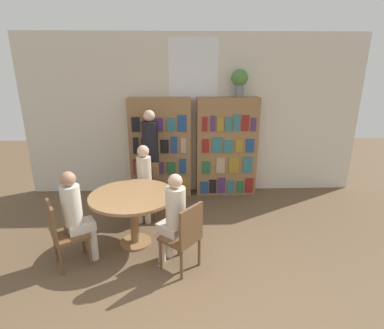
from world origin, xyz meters
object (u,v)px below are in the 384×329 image
at_px(seated_reader_left, 144,179).
at_px(seated_reader_right, 173,215).
at_px(reading_table, 133,203).
at_px(chair_left_side, 147,187).
at_px(flower_vase, 240,80).
at_px(chair_far_side, 185,234).
at_px(seated_reader_back, 77,213).
at_px(bookshelf_left, 161,148).
at_px(chair_near_camera, 63,231).
at_px(librarian_standing, 151,149).
at_px(bookshelf_right, 227,147).

distance_m(seated_reader_left, seated_reader_right, 1.32).
distance_m(reading_table, chair_left_side, 0.93).
relative_size(flower_vase, reading_table, 0.42).
xyz_separation_m(chair_far_side, seated_reader_back, (-1.33, 0.22, 0.20)).
distance_m(flower_vase, chair_left_side, 2.51).
xyz_separation_m(flower_vase, seated_reader_right, (-1.16, -2.27, -1.50)).
distance_m(flower_vase, seated_reader_left, 2.46).
distance_m(flower_vase, reading_table, 2.93).
xyz_separation_m(flower_vase, seated_reader_back, (-2.35, -2.16, -1.50)).
distance_m(bookshelf_left, seated_reader_right, 2.29).
bearing_deg(seated_reader_right, bookshelf_left, 48.20).
height_order(seated_reader_left, seated_reader_right, seated_reader_left).
bearing_deg(chair_near_camera, bookshelf_left, 123.75).
distance_m(chair_far_side, seated_reader_left, 1.50).
bearing_deg(flower_vase, librarian_standing, -162.34).
height_order(chair_near_camera, seated_reader_left, seated_reader_left).
bearing_deg(reading_table, chair_far_side, -40.88).
bearing_deg(chair_near_camera, chair_left_side, 117.00).
height_order(flower_vase, seated_reader_back, flower_vase).
bearing_deg(seated_reader_back, seated_reader_right, 53.96).
bearing_deg(flower_vase, reading_table, -133.99).
distance_m(flower_vase, chair_far_side, 3.10).
distance_m(bookshelf_right, chair_left_side, 1.75).
distance_m(chair_far_side, seated_reader_back, 1.36).
bearing_deg(seated_reader_left, seated_reader_right, 117.02).
bearing_deg(chair_left_side, flower_vase, -147.39).
bearing_deg(flower_vase, bookshelf_left, -179.81).
relative_size(chair_far_side, librarian_standing, 0.51).
xyz_separation_m(reading_table, chair_left_side, (0.08, 0.92, -0.14)).
xyz_separation_m(reading_table, seated_reader_right, (0.56, -0.48, 0.06)).
bearing_deg(bookshelf_left, chair_far_side, -79.77).
bearing_deg(seated_reader_back, chair_left_side, 120.26).
relative_size(bookshelf_left, chair_far_side, 2.13).
height_order(seated_reader_right, seated_reader_back, seated_reader_back).
distance_m(chair_far_side, seated_reader_right, 0.27).
bearing_deg(bookshelf_right, seated_reader_back, -135.04).
relative_size(bookshelf_right, flower_vase, 3.80).
bearing_deg(chair_near_camera, reading_table, 90.00).
bearing_deg(seated_reader_right, flower_vase, 13.72).
xyz_separation_m(chair_near_camera, chair_left_side, (0.87, 1.40, 0.00)).
relative_size(chair_left_side, seated_reader_back, 0.72).
distance_m(reading_table, chair_near_camera, 0.93).
height_order(chair_far_side, seated_reader_back, seated_reader_back).
distance_m(flower_vase, seated_reader_right, 2.96).
bearing_deg(chair_far_side, chair_near_camera, 126.00).
bearing_deg(bookshelf_right, bookshelf_left, -180.00).
distance_m(seated_reader_left, seated_reader_back, 1.31).
height_order(bookshelf_left, bookshelf_right, same).
distance_m(bookshelf_right, librarian_standing, 1.49).
distance_m(chair_near_camera, seated_reader_left, 1.50).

